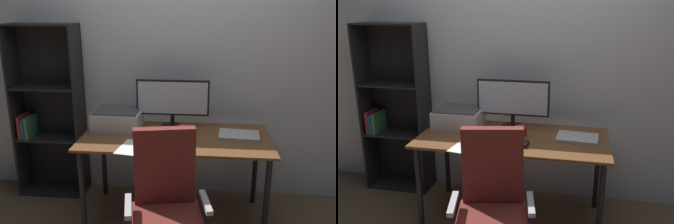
% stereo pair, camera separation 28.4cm
% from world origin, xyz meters
% --- Properties ---
extents(ground_plane, '(12.00, 12.00, 0.00)m').
position_xyz_m(ground_plane, '(0.00, 0.00, 0.00)').
color(ground_plane, brown).
extents(back_wall, '(6.40, 0.10, 2.60)m').
position_xyz_m(back_wall, '(0.00, 0.54, 1.30)').
color(back_wall, silver).
rests_on(back_wall, ground).
extents(desk, '(1.52, 0.73, 0.74)m').
position_xyz_m(desk, '(0.00, 0.00, 0.66)').
color(desk, brown).
rests_on(desk, ground).
extents(monitor, '(0.62, 0.20, 0.42)m').
position_xyz_m(monitor, '(-0.04, 0.23, 0.98)').
color(monitor, black).
rests_on(monitor, desk).
extents(keyboard, '(0.29, 0.12, 0.02)m').
position_xyz_m(keyboard, '(-0.08, -0.20, 0.75)').
color(keyboard, '#B7BABC').
rests_on(keyboard, desk).
extents(mouse, '(0.07, 0.10, 0.03)m').
position_xyz_m(mouse, '(0.12, -0.18, 0.76)').
color(mouse, black).
rests_on(mouse, desk).
extents(coffee_mug, '(0.09, 0.07, 0.09)m').
position_xyz_m(coffee_mug, '(0.06, 0.02, 0.78)').
color(coffee_mug, '#B72D28').
rests_on(coffee_mug, desk).
extents(laptop, '(0.34, 0.26, 0.02)m').
position_xyz_m(laptop, '(0.51, 0.05, 0.75)').
color(laptop, '#B7BABC').
rests_on(laptop, desk).
extents(printer, '(0.40, 0.34, 0.16)m').
position_xyz_m(printer, '(-0.51, 0.17, 0.82)').
color(printer, silver).
rests_on(printer, desk).
extents(paper_sheet, '(0.25, 0.33, 0.00)m').
position_xyz_m(paper_sheet, '(-0.29, -0.27, 0.74)').
color(paper_sheet, white).
rests_on(paper_sheet, desk).
extents(office_chair, '(0.56, 0.55, 1.01)m').
position_xyz_m(office_chair, '(-0.00, -0.71, 0.46)').
color(office_chair, '#B7BABC').
rests_on(office_chair, ground).
extents(bookshelf, '(0.62, 0.28, 1.61)m').
position_xyz_m(bookshelf, '(-1.22, 0.36, 0.79)').
color(bookshelf, black).
rests_on(bookshelf, ground).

